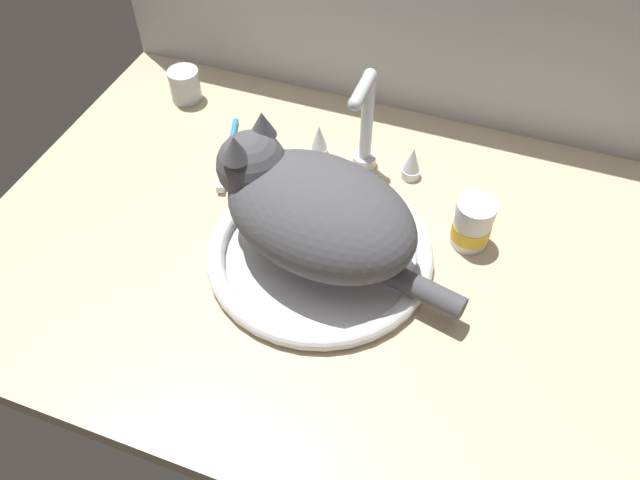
% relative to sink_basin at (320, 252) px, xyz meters
% --- Properties ---
extents(countertop, '(1.10, 0.74, 0.03)m').
position_rel_sink_basin_xyz_m(countertop, '(0.02, 0.02, -0.03)').
color(countertop, '#CCB793').
rests_on(countertop, ground).
extents(backsplash_wall, '(1.10, 0.02, 0.41)m').
position_rel_sink_basin_xyz_m(backsplash_wall, '(0.02, 0.40, 0.16)').
color(backsplash_wall, '#B2B7BC').
rests_on(backsplash_wall, ground).
extents(sink_basin, '(0.34, 0.34, 0.03)m').
position_rel_sink_basin_xyz_m(sink_basin, '(0.00, 0.00, 0.00)').
color(sink_basin, white).
rests_on(sink_basin, countertop).
extents(faucet, '(0.19, 0.10, 0.19)m').
position_rel_sink_basin_xyz_m(faucet, '(0.00, 0.21, 0.06)').
color(faucet, silver).
rests_on(faucet, countertop).
extents(cat, '(0.39, 0.26, 0.17)m').
position_rel_sink_basin_xyz_m(cat, '(-0.02, 0.00, 0.09)').
color(cat, '#4C4C51').
rests_on(cat, sink_basin).
extents(pill_bottle, '(0.06, 0.06, 0.08)m').
position_rel_sink_basin_xyz_m(pill_bottle, '(0.20, 0.11, 0.03)').
color(pill_bottle, white).
rests_on(pill_bottle, countertop).
extents(metal_jar, '(0.06, 0.06, 0.06)m').
position_rel_sink_basin_xyz_m(metal_jar, '(-0.37, 0.28, 0.02)').
color(metal_jar, '#B2B5BA').
rests_on(metal_jar, countertop).
extents(toothbrush, '(0.07, 0.18, 0.02)m').
position_rel_sink_basin_xyz_m(toothbrush, '(-0.22, 0.15, -0.01)').
color(toothbrush, '#338CD1').
rests_on(toothbrush, countertop).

